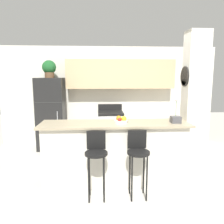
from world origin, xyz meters
The scene contains 11 objects.
ground_plane centered at (0.00, 0.00, 0.00)m, with size 14.00×14.00×0.00m, color beige.
wall_back centered at (0.12, 2.18, 1.52)m, with size 5.60×0.38×2.55m.
pillar_right centered at (1.40, 0.19, 1.28)m, with size 0.38×0.34×2.55m.
counter_bar centered at (0.00, 0.00, 0.52)m, with size 2.45×0.64×1.04m.
refrigerator centered at (-1.44, 1.89, 0.88)m, with size 0.65×0.63×1.76m.
stove_range centered at (0.03, 1.90, 0.46)m, with size 0.63×0.62×1.07m.
bar_stool_left centered at (-0.31, -0.47, 0.66)m, with size 0.33×0.33×1.00m.
bar_stool_right centered at (0.31, -0.47, 0.66)m, with size 0.33×0.33×1.00m.
potted_plant_on_fridge centered at (-1.44, 1.89, 1.98)m, with size 0.33×0.33×0.42m.
orchid_vase centered at (0.99, -0.06, 1.13)m, with size 0.15×0.15×0.42m.
fruit_bowl centered at (0.10, -0.05, 1.08)m, with size 0.22×0.22×0.12m.
Camera 1 is at (-0.26, -3.51, 1.79)m, focal length 35.00 mm.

